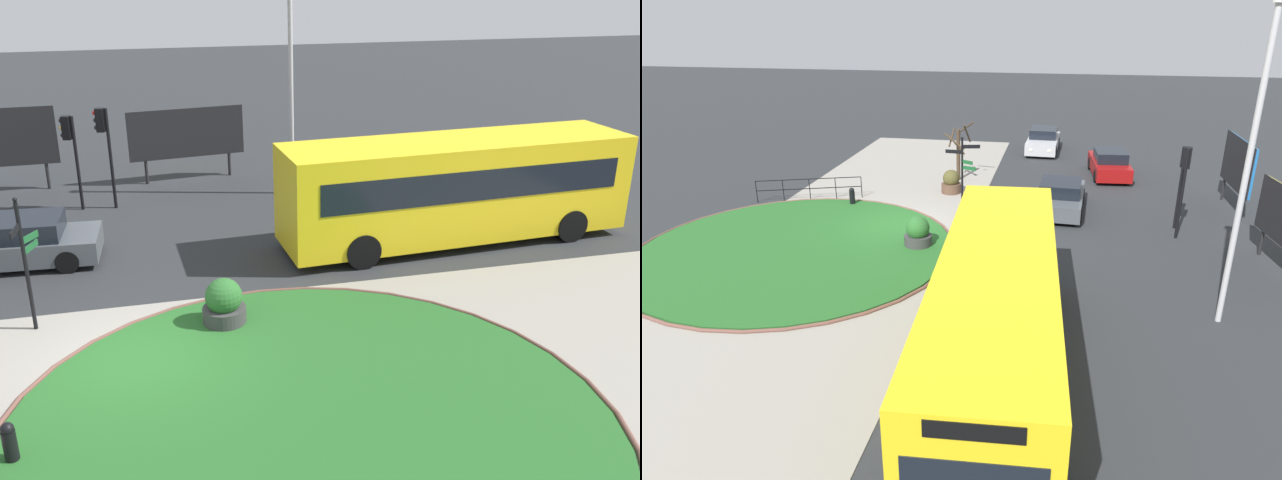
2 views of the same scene
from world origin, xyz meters
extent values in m
plane|color=#282B2D|center=(0.00, 0.00, 0.00)|extent=(120.00, 120.00, 0.00)
cube|color=gray|center=(0.00, -1.63, 0.01)|extent=(32.00, 8.73, 0.02)
cylinder|color=#235B23|center=(3.04, -3.03, 0.05)|extent=(11.21, 11.21, 0.10)
torus|color=brown|center=(3.04, -3.03, 0.06)|extent=(11.52, 11.52, 0.11)
cylinder|color=black|center=(-2.27, 2.08, 1.55)|extent=(0.09, 0.09, 3.10)
sphere|color=black|center=(-2.27, 2.08, 3.15)|extent=(0.10, 0.10, 0.10)
cube|color=black|center=(-2.35, 2.47, 2.79)|extent=(0.18, 0.69, 0.15)
cube|color=black|center=(-2.31, 1.70, 2.56)|extent=(0.11, 0.68, 0.15)
cube|color=#195128|center=(-2.12, 2.34, 2.18)|extent=(0.28, 0.46, 0.15)
cube|color=#195128|center=(-2.15, 2.41, 1.92)|extent=(0.24, 0.58, 0.15)
cylinder|color=black|center=(-2.08, -2.80, 0.33)|extent=(0.24, 0.24, 0.67)
sphere|color=black|center=(-2.08, -2.80, 0.71)|extent=(0.23, 0.23, 0.23)
cube|color=yellow|center=(9.37, 4.96, 1.69)|extent=(10.60, 3.14, 2.84)
cube|color=black|center=(9.29, 6.23, 2.09)|extent=(9.20, 0.58, 0.88)
cube|color=black|center=(9.45, 3.69, 2.09)|extent=(9.20, 0.58, 0.88)
cube|color=black|center=(14.61, 5.28, 1.84)|extent=(0.14, 2.06, 1.10)
cube|color=black|center=(14.61, 5.28, 2.89)|extent=(0.10, 1.38, 0.28)
cylinder|color=black|center=(12.64, 6.32, 0.50)|extent=(1.02, 0.36, 1.00)
cylinder|color=black|center=(12.78, 4.01, 0.50)|extent=(1.02, 0.36, 1.00)
cylinder|color=black|center=(5.95, 5.92, 0.50)|extent=(1.02, 0.36, 1.00)
cylinder|color=black|center=(6.09, 3.60, 0.50)|extent=(1.02, 0.36, 1.00)
cube|color=#474C51|center=(-3.05, 6.21, 0.50)|extent=(4.32, 2.12, 0.65)
cube|color=black|center=(-2.88, 6.20, 1.09)|extent=(2.04, 1.76, 0.53)
cylinder|color=black|center=(-1.79, 5.28, 0.32)|extent=(0.65, 0.25, 0.64)
cylinder|color=black|center=(-1.69, 7.00, 0.32)|extent=(0.65, 0.25, 0.64)
cylinder|color=black|center=(-1.71, 10.73, 1.61)|extent=(0.11, 0.11, 3.22)
cube|color=black|center=(-1.91, 10.78, 2.83)|extent=(0.32, 0.32, 0.78)
sphere|color=black|center=(-2.06, 10.82, 3.07)|extent=(0.16, 0.16, 0.16)
sphere|color=#F2A519|center=(-2.06, 10.82, 2.83)|extent=(0.16, 0.16, 0.16)
sphere|color=black|center=(-2.06, 10.82, 2.58)|extent=(0.16, 0.16, 0.16)
cylinder|color=black|center=(-0.61, 10.61, 1.72)|extent=(0.11, 0.11, 3.44)
cube|color=black|center=(-0.82, 10.65, 3.05)|extent=(0.31, 0.31, 0.78)
sphere|color=red|center=(-0.96, 10.68, 3.30)|extent=(0.16, 0.16, 0.16)
sphere|color=black|center=(-0.96, 10.68, 3.05)|extent=(0.16, 0.16, 0.16)
sphere|color=black|center=(-0.96, 10.68, 2.81)|extent=(0.16, 0.16, 0.16)
cylinder|color=#B7B7BC|center=(5.65, 10.75, 4.09)|extent=(0.16, 0.16, 8.18)
cylinder|color=black|center=(-3.07, 13.53, 1.02)|extent=(0.12, 0.12, 2.04)
cube|color=#1E66B2|center=(-4.49, 13.49, 2.04)|extent=(3.78, 0.22, 2.02)
cube|color=black|center=(-4.48, 13.42, 2.04)|extent=(3.88, 0.13, 2.12)
cylinder|color=black|center=(0.50, 13.25, 0.92)|extent=(0.12, 0.12, 1.84)
cylinder|color=black|center=(3.72, 13.67, 0.92)|extent=(0.12, 0.12, 1.84)
cube|color=yellow|center=(2.11, 13.46, 1.84)|extent=(4.30, 0.68, 1.78)
cube|color=black|center=(2.12, 13.39, 1.84)|extent=(4.39, 0.60, 1.88)
cylinder|color=#383838|center=(1.99, 1.22, 0.23)|extent=(1.01, 1.01, 0.46)
sphere|color=#286028|center=(1.99, 1.22, 0.74)|extent=(0.86, 0.86, 0.86)
camera|label=1|loc=(0.57, -13.45, 7.88)|focal=39.58mm
camera|label=2|loc=(20.47, 6.18, 8.03)|focal=31.86mm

